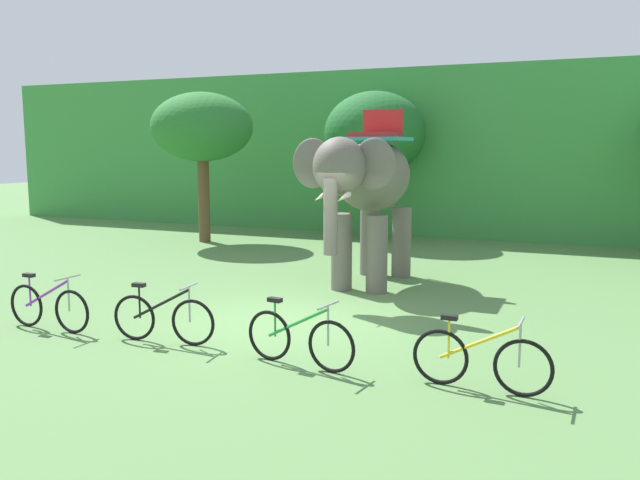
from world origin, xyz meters
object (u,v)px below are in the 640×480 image
(bike_purple, at_px, (48,307))
(bike_green, at_px, (299,339))
(tree_center_left, at_px, (375,134))
(bike_black, at_px, (163,318))
(tree_center, at_px, (202,128))
(bike_yellow, at_px, (480,360))
(elephant, at_px, (369,183))

(bike_purple, distance_m, bike_green, 4.51)
(tree_center_left, relative_size, bike_purple, 2.75)
(bike_purple, height_order, bike_black, same)
(tree_center, relative_size, bike_black, 2.72)
(bike_black, height_order, bike_green, same)
(bike_yellow, bearing_deg, tree_center_left, 114.12)
(bike_green, bearing_deg, bike_black, 176.21)
(bike_purple, bearing_deg, bike_yellow, 0.40)
(elephant, distance_m, bike_green, 5.65)
(bike_green, height_order, bike_yellow, same)
(tree_center_left, bearing_deg, tree_center, -152.31)
(bike_black, bearing_deg, bike_purple, -176.16)
(tree_center_left, xyz_separation_m, elephant, (2.12, -6.75, -1.17))
(tree_center, xyz_separation_m, bike_green, (7.72, -9.53, -3.16))
(bike_black, distance_m, bike_yellow, 4.77)
(bike_purple, relative_size, bike_green, 1.01)
(bike_purple, relative_size, bike_yellow, 1.00)
(tree_center_left, distance_m, bike_green, 12.75)
(bike_purple, distance_m, bike_yellow, 6.92)
(elephant, relative_size, bike_black, 2.43)
(elephant, bearing_deg, tree_center, 148.33)
(bike_yellow, bearing_deg, bike_green, -178.59)
(bike_black, relative_size, bike_green, 1.00)
(tree_center, relative_size, bike_green, 2.73)
(tree_center, xyz_separation_m, elephant, (6.88, -4.25, -1.34))
(bike_purple, xyz_separation_m, bike_yellow, (6.92, 0.05, 0.00))
(tree_center_left, bearing_deg, elephant, -72.60)
(tree_center, bearing_deg, bike_black, -60.22)
(elephant, relative_size, bike_purple, 2.42)
(bike_black, bearing_deg, tree_center, 119.78)
(tree_center, distance_m, bike_yellow, 14.23)
(bike_green, bearing_deg, bike_purple, 179.85)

